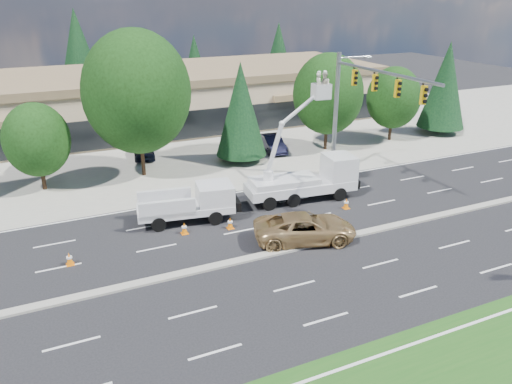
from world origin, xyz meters
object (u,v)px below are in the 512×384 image
bucket_truck (308,174)px  signal_mast (355,100)px  minivan (305,228)px  utility_pickup (193,206)px

bucket_truck → signal_mast: bearing=22.1°
minivan → utility_pickup: bearing=59.7°
utility_pickup → signal_mast: bearing=15.3°
signal_mast → utility_pickup: size_ratio=1.70×
utility_pickup → bucket_truck: bearing=10.2°
signal_mast → utility_pickup: signal_mast is taller
bucket_truck → minivan: bearing=-115.0°
signal_mast → bucket_truck: 6.06m
utility_pickup → bucket_truck: bucket_truck is taller
utility_pickup → bucket_truck: size_ratio=0.71×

